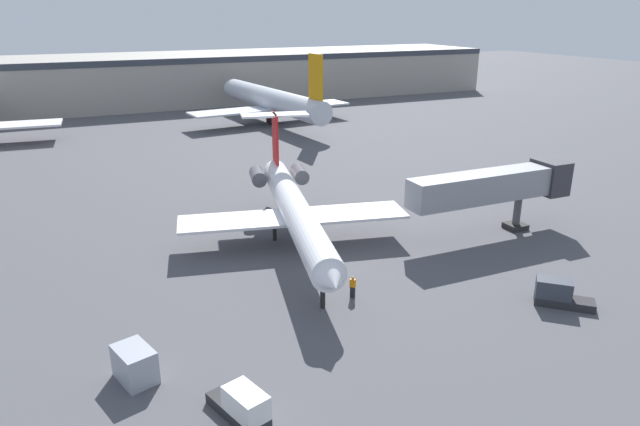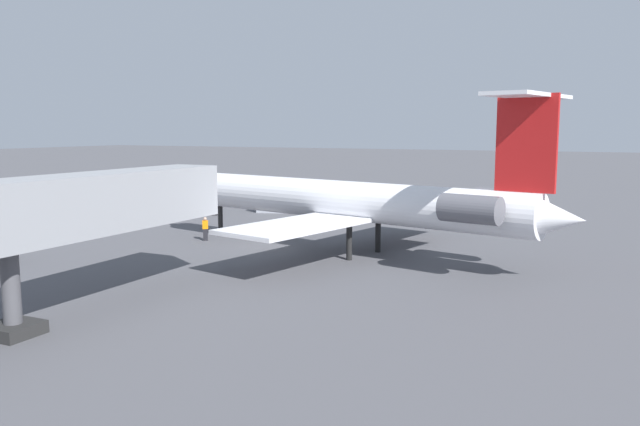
{
  "view_description": "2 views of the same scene",
  "coord_description": "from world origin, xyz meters",
  "views": [
    {
      "loc": [
        -17.22,
        -37.6,
        19.69
      ],
      "look_at": [
        2.76,
        5.86,
        2.69
      ],
      "focal_mm": 32.1,
      "sensor_mm": 36.0,
      "label": 1
    },
    {
      "loc": [
        37.37,
        21.85,
        7.95
      ],
      "look_at": [
        1.35,
        4.65,
        2.65
      ],
      "focal_mm": 35.73,
      "sensor_mm": 36.0,
      "label": 2
    }
  ],
  "objects": [
    {
      "name": "jet_bridge",
      "position": [
        18.56,
        0.94,
        4.62
      ],
      "size": [
        16.58,
        3.23,
        6.31
      ],
      "color": "gray",
      "rests_on": "ground_plane"
    },
    {
      "name": "baggage_tug_trailing",
      "position": [
        -10.8,
        -14.24,
        0.84
      ],
      "size": [
        2.52,
        4.24,
        1.9
      ],
      "color": "#262628",
      "rests_on": "ground_plane"
    },
    {
      "name": "terminal_building",
      "position": [
        0.0,
        94.83,
        5.25
      ],
      "size": [
        165.9,
        24.3,
        10.47
      ],
      "color": "#9E998E",
      "rests_on": "ground_plane"
    },
    {
      "name": "parked_airliner_west_mid",
      "position": [
        18.54,
        61.17,
        4.27
      ],
      "size": [
        30.76,
        36.29,
        13.35
      ],
      "color": "silver",
      "rests_on": "ground_plane"
    },
    {
      "name": "ground_crew_marshaller",
      "position": [
        0.42,
        -4.88,
        0.86
      ],
      "size": [
        0.45,
        0.48,
        1.69
      ],
      "color": "black",
      "rests_on": "ground_plane"
    },
    {
      "name": "regional_jet",
      "position": [
        0.47,
        6.48,
        3.51
      ],
      "size": [
        20.51,
        30.01,
        9.73
      ],
      "color": "white",
      "rests_on": "ground_plane"
    },
    {
      "name": "ground_plane",
      "position": [
        0.0,
        0.0,
        -0.05
      ],
      "size": [
        400.0,
        400.0,
        0.1
      ],
      "primitive_type": "cube",
      "color": "#4C4C51"
    },
    {
      "name": "cargo_container_uld",
      "position": [
        -15.25,
        -8.44,
        0.99
      ],
      "size": [
        2.4,
        2.97,
        1.97
      ],
      "color": "#999EA8",
      "rests_on": "ground_plane"
    },
    {
      "name": "baggage_tug_lead",
      "position": [
        13.07,
        -11.92,
        0.84
      ],
      "size": [
        3.88,
        3.76,
        1.9
      ],
      "color": "#262628",
      "rests_on": "ground_plane"
    }
  ]
}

